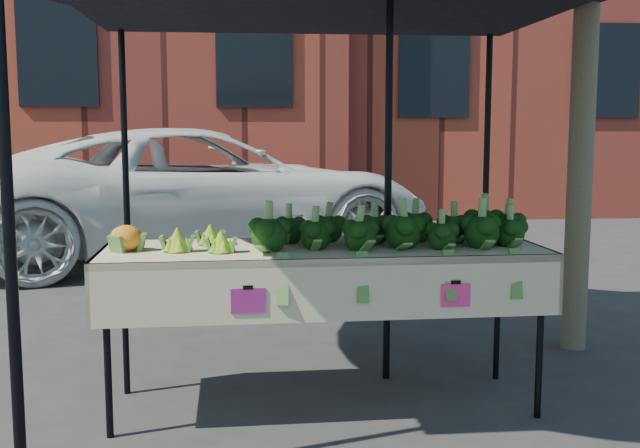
# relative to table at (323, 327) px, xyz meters

# --- Properties ---
(ground) EXTENTS (90.00, 90.00, 0.00)m
(ground) POSITION_rel_table_xyz_m (0.20, 0.01, -0.45)
(ground) COLOR #29292B
(table) EXTENTS (2.42, 0.86, 0.90)m
(table) POSITION_rel_table_xyz_m (0.00, 0.00, 0.00)
(table) COLOR beige
(table) RESTS_ON ground
(canopy) EXTENTS (3.16, 3.16, 2.74)m
(canopy) POSITION_rel_table_xyz_m (0.08, 0.50, 0.92)
(canopy) COLOR black
(canopy) RESTS_ON ground
(broccoli_heap) EXTENTS (1.58, 0.55, 0.23)m
(broccoli_heap) POSITION_rel_table_xyz_m (0.39, 0.03, 0.57)
(broccoli_heap) COLOR black
(broccoli_heap) RESTS_ON table
(romanesco_cluster) EXTENTS (0.41, 0.45, 0.18)m
(romanesco_cluster) POSITION_rel_table_xyz_m (-0.67, -0.01, 0.54)
(romanesco_cluster) COLOR #95AB22
(romanesco_cluster) RESTS_ON table
(cauliflower_pair) EXTENTS (0.18, 0.18, 0.16)m
(cauliflower_pair) POSITION_rel_table_xyz_m (-1.05, -0.05, 0.53)
(cauliflower_pair) COLOR orange
(cauliflower_pair) RESTS_ON table
(vehicle) EXTENTS (2.27, 2.95, 5.63)m
(vehicle) POSITION_rel_table_xyz_m (-0.98, 5.16, 2.36)
(vehicle) COLOR white
(vehicle) RESTS_ON ground
(building_right) EXTENTS (12.00, 8.00, 8.50)m
(building_right) POSITION_rel_table_xyz_m (7.20, 12.51, 3.80)
(building_right) COLOR maroon
(building_right) RESTS_ON ground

